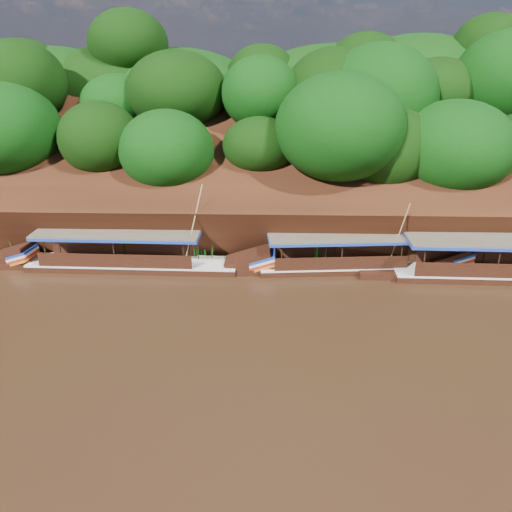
{
  "coord_description": "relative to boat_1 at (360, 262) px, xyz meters",
  "views": [
    {
      "loc": [
        -2.63,
        -20.47,
        13.1
      ],
      "look_at": [
        -3.47,
        7.0,
        1.45
      ],
      "focal_mm": 35.0,
      "sensor_mm": 36.0,
      "label": 1
    }
  ],
  "objects": [
    {
      "name": "boat_2",
      "position": [
        -13.53,
        -0.26,
        0.03
      ],
      "size": [
        15.64,
        2.74,
        5.94
      ],
      "rotation": [
        0.0,
        0.0,
        -0.02
      ],
      "color": "black",
      "rests_on": "ground"
    },
    {
      "name": "boat_1",
      "position": [
        0.0,
        0.0,
        0.0
      ],
      "size": [
        13.44,
        3.11,
        5.07
      ],
      "rotation": [
        0.0,
        0.0,
        0.08
      ],
      "color": "black",
      "rests_on": "ground"
    },
    {
      "name": "riverbank",
      "position": [
        -3.04,
        14.24,
        1.37
      ],
      "size": [
        120.0,
        30.06,
        19.4
      ],
      "color": "black",
      "rests_on": "ground"
    },
    {
      "name": "reeds",
      "position": [
        -5.85,
        1.02,
        0.35
      ],
      "size": [
        48.92,
        2.14,
        2.11
      ],
      "color": "#1E6419",
      "rests_on": "ground"
    },
    {
      "name": "ground",
      "position": [
        -3.03,
        -8.49,
        -0.52
      ],
      "size": [
        160.0,
        160.0,
        0.0
      ],
      "primitive_type": "plane",
      "color": "black",
      "rests_on": "ground"
    }
  ]
}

